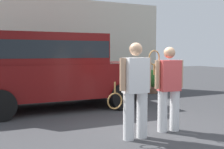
% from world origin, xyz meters
% --- Properties ---
extents(ground_plane, '(40.00, 40.00, 0.00)m').
position_xyz_m(ground_plane, '(0.00, 0.00, 0.00)').
color(ground_plane, '#38383A').
extents(house_frontage, '(8.18, 0.40, 3.53)m').
position_xyz_m(house_frontage, '(-0.01, 5.77, 1.66)').
color(house_frontage, beige).
rests_on(house_frontage, ground_plane).
extents(parked_suv, '(4.64, 2.25, 2.05)m').
position_xyz_m(parked_suv, '(-1.07, 3.10, 1.15)').
color(parked_suv, '#590C0C').
rests_on(parked_suv, ground_plane).
extents(tennis_player_man, '(0.90, 0.28, 1.73)m').
position_xyz_m(tennis_player_man, '(-0.48, -0.28, 0.89)').
color(tennis_player_man, white).
rests_on(tennis_player_man, ground_plane).
extents(tennis_player_woman, '(0.75, 0.30, 1.66)m').
position_xyz_m(tennis_player_woman, '(0.37, -0.14, 0.87)').
color(tennis_player_woman, white).
rests_on(tennis_player_woman, ground_plane).
extents(potted_plant_by_porch, '(0.68, 0.68, 0.89)m').
position_xyz_m(potted_plant_by_porch, '(3.05, 4.40, 0.49)').
color(potted_plant_by_porch, brown).
rests_on(potted_plant_by_porch, ground_plane).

